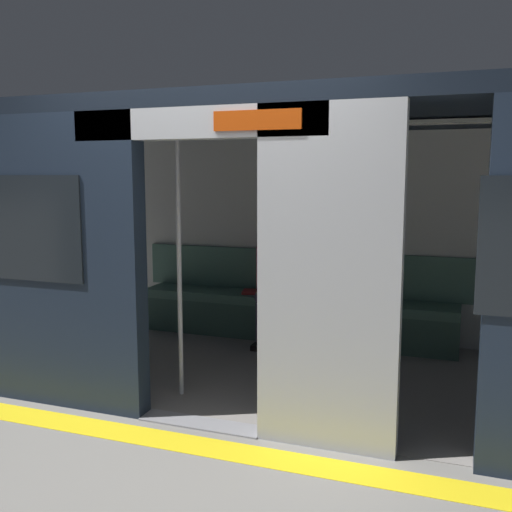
% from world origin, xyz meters
% --- Properties ---
extents(ground_plane, '(60.00, 60.00, 0.00)m').
position_xyz_m(ground_plane, '(0.00, 0.00, 0.00)').
color(ground_plane, gray).
extents(platform_edge_strip, '(8.00, 0.24, 0.01)m').
position_xyz_m(platform_edge_strip, '(0.00, 0.30, 0.00)').
color(platform_edge_strip, yellow).
rests_on(platform_edge_strip, ground_plane).
extents(train_car, '(6.40, 2.70, 2.25)m').
position_xyz_m(train_car, '(0.05, -1.17, 1.48)').
color(train_car, '#ADAFB5').
rests_on(train_car, ground_plane).
extents(bench_seat, '(3.30, 0.44, 0.46)m').
position_xyz_m(bench_seat, '(0.00, -2.19, 0.35)').
color(bench_seat, '#4C7566').
rests_on(bench_seat, ground_plane).
extents(person_seated, '(0.55, 0.68, 1.18)m').
position_xyz_m(person_seated, '(0.11, -2.13, 0.68)').
color(person_seated, pink).
rests_on(person_seated, ground_plane).
extents(handbag, '(0.26, 0.15, 0.17)m').
position_xyz_m(handbag, '(-0.26, -2.23, 0.54)').
color(handbag, '#262D4C').
rests_on(handbag, bench_seat).
extents(book, '(0.20, 0.25, 0.03)m').
position_xyz_m(book, '(0.47, -2.23, 0.47)').
color(book, '#B22D2D').
rests_on(book, bench_seat).
extents(grab_pole_door, '(0.04, 0.04, 2.11)m').
position_xyz_m(grab_pole_door, '(0.38, -0.45, 1.05)').
color(grab_pole_door, silver).
rests_on(grab_pole_door, ground_plane).
extents(grab_pole_far, '(0.04, 0.04, 2.11)m').
position_xyz_m(grab_pole_far, '(-0.38, -0.47, 1.05)').
color(grab_pole_far, silver).
rests_on(grab_pole_far, ground_plane).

